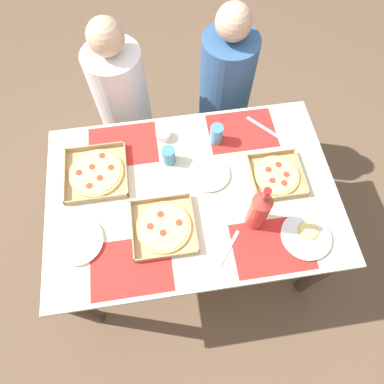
{
  "coord_description": "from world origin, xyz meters",
  "views": [
    {
      "loc": [
        -0.1,
        -0.7,
        2.21
      ],
      "look_at": [
        0.0,
        0.0,
        0.76
      ],
      "focal_mm": 30.85,
      "sensor_mm": 36.0,
      "label": 1
    }
  ],
  "objects": [
    {
      "name": "plate_near_right",
      "position": [
        -0.55,
        -0.18,
        0.77
      ],
      "size": [
        0.23,
        0.23,
        0.02
      ],
      "color": "white",
      "rests_on": "dining_table"
    },
    {
      "name": "plate_near_left",
      "position": [
        0.1,
        0.09,
        0.77
      ],
      "size": [
        0.21,
        0.21,
        0.02
      ],
      "color": "white",
      "rests_on": "dining_table"
    },
    {
      "name": "pizza_box_center",
      "position": [
        -0.16,
        -0.16,
        0.77
      ],
      "size": [
        0.29,
        0.29,
        0.04
      ],
      "color": "tan",
      "rests_on": "dining_table"
    },
    {
      "name": "ground_plane",
      "position": [
        0.0,
        0.0,
        0.0
      ],
      "size": [
        6.0,
        6.0,
        0.0
      ],
      "primitive_type": "plane",
      "color": "brown"
    },
    {
      "name": "condiment_bowl",
      "position": [
        -0.1,
        0.34,
        0.78
      ],
      "size": [
        0.08,
        0.08,
        0.04
      ],
      "primitive_type": "cylinder",
      "color": "white",
      "rests_on": "dining_table"
    },
    {
      "name": "cup_clear_right",
      "position": [
        0.17,
        0.28,
        0.82
      ],
      "size": [
        0.07,
        0.07,
        0.11
      ],
      "primitive_type": "cylinder",
      "color": "teal",
      "rests_on": "dining_table"
    },
    {
      "name": "placemat_far_right",
      "position": [
        0.32,
        0.33,
        0.76
      ],
      "size": [
        0.36,
        0.26,
        0.0
      ],
      "primitive_type": "cube",
      "color": "red",
      "rests_on": "dining_table"
    },
    {
      "name": "diner_left_seat",
      "position": [
        -0.32,
        0.74,
        0.54
      ],
      "size": [
        0.32,
        0.32,
        1.2
      ],
      "color": "white",
      "rests_on": "ground_plane"
    },
    {
      "name": "dining_table",
      "position": [
        0.0,
        0.0,
        0.65
      ],
      "size": [
        1.42,
        0.95,
        0.76
      ],
      "color": "#3F3328",
      "rests_on": "ground_plane"
    },
    {
      "name": "placemat_near_left",
      "position": [
        -0.32,
        -0.33,
        0.76
      ],
      "size": [
        0.36,
        0.26,
        0.0
      ],
      "primitive_type": "cube",
      "color": "red",
      "rests_on": "dining_table"
    },
    {
      "name": "placemat_near_right",
      "position": [
        0.32,
        -0.33,
        0.76
      ],
      "size": [
        0.36,
        0.26,
        0.0
      ],
      "primitive_type": "cube",
      "color": "red",
      "rests_on": "dining_table"
    },
    {
      "name": "plate_middle",
      "position": [
        0.48,
        -0.3,
        0.77
      ],
      "size": [
        0.23,
        0.23,
        0.03
      ],
      "color": "white",
      "rests_on": "dining_table"
    },
    {
      "name": "diner_right_seat",
      "position": [
        0.32,
        0.74,
        0.54
      ],
      "size": [
        0.32,
        0.32,
        1.21
      ],
      "color": "#33598C",
      "rests_on": "ground_plane"
    },
    {
      "name": "pizza_box_edge_far",
      "position": [
        0.43,
        0.02,
        0.77
      ],
      "size": [
        0.26,
        0.26,
        0.04
      ],
      "color": "tan",
      "rests_on": "dining_table"
    },
    {
      "name": "soda_bottle",
      "position": [
        0.27,
        -0.19,
        0.89
      ],
      "size": [
        0.09,
        0.09,
        0.32
      ],
      "color": "#B2382D",
      "rests_on": "dining_table"
    },
    {
      "name": "knife_by_near_right",
      "position": [
        0.44,
        0.33,
        0.76
      ],
      "size": [
        0.15,
        0.17,
        0.0
      ],
      "primitive_type": "cube",
      "rotation": [
        0.0,
        0.0,
        5.44
      ],
      "color": "#B7B7BC",
      "rests_on": "dining_table"
    },
    {
      "name": "fork_by_far_right",
      "position": [
        0.12,
        -0.31,
        0.76
      ],
      "size": [
        0.13,
        0.16,
        0.0
      ],
      "primitive_type": "cube",
      "rotation": [
        0.0,
        0.0,
        0.9
      ],
      "color": "#B7B7BC",
      "rests_on": "dining_table"
    },
    {
      "name": "pizza_box_corner_right",
      "position": [
        -0.46,
        0.17,
        0.77
      ],
      "size": [
        0.31,
        0.31,
        0.04
      ],
      "color": "tan",
      "rests_on": "dining_table"
    },
    {
      "name": "cup_spare",
      "position": [
        -0.09,
        0.2,
        0.81
      ],
      "size": [
        0.07,
        0.07,
        0.1
      ],
      "primitive_type": "cylinder",
      "color": "teal",
      "rests_on": "dining_table"
    },
    {
      "name": "placemat_far_left",
      "position": [
        -0.32,
        0.33,
        0.76
      ],
      "size": [
        0.36,
        0.26,
        0.0
      ],
      "primitive_type": "cube",
      "color": "red",
      "rests_on": "dining_table"
    }
  ]
}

